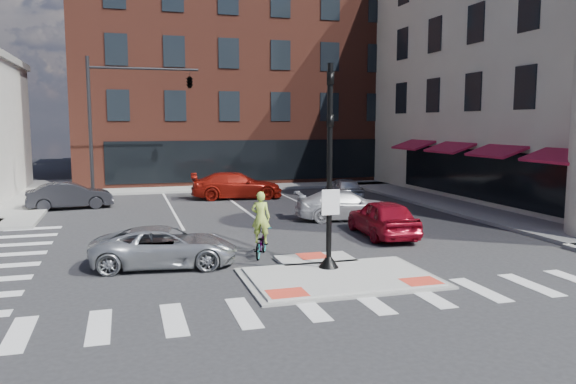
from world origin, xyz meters
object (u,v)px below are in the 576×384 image
object	(u,v)px
bg_car_silver	(344,189)
white_pickup	(346,205)
red_sedan	(383,218)
bg_car_red	(237,185)
bg_car_dark	(70,195)
cyclist	(261,235)
silver_suv	(165,247)

from	to	relation	value
bg_car_silver	white_pickup	bearing A→B (deg)	74.15
white_pickup	bg_car_silver	world-z (taller)	white_pickup
red_sedan	white_pickup	xyz separation A→B (m)	(0.04, 3.89, -0.07)
white_pickup	bg_car_red	distance (m)	9.12
bg_car_dark	cyclist	bearing A→B (deg)	-158.89
bg_car_red	cyclist	distance (m)	14.37
silver_suv	bg_car_dark	distance (m)	13.77
red_sedan	bg_car_red	xyz separation A→B (m)	(-3.34, 12.36, 0.03)
bg_car_silver	bg_car_red	bearing A→B (deg)	-15.78
bg_car_red	cyclist	bearing A→B (deg)	178.19
bg_car_dark	bg_car_red	distance (m)	9.10
red_sedan	white_pickup	bearing A→B (deg)	-86.42
bg_car_dark	bg_car_silver	distance (m)	14.80
red_sedan	silver_suv	bearing A→B (deg)	19.45
red_sedan	bg_car_silver	bearing A→B (deg)	-99.47
red_sedan	white_pickup	size ratio (longest dim) A/B	0.94
cyclist	bg_car_red	bearing A→B (deg)	-74.52
silver_suv	bg_car_dark	xyz separation A→B (m)	(-3.87, 13.22, 0.07)
red_sedan	bg_car_dark	distance (m)	16.46
bg_car_dark	bg_car_silver	world-z (taller)	bg_car_dark
white_pickup	bg_car_silver	xyz separation A→B (m)	(2.42, 6.23, -0.02)
bg_car_dark	cyclist	distance (m)	14.57
bg_car_silver	cyclist	world-z (taller)	cyclist
red_sedan	cyclist	size ratio (longest dim) A/B	1.98
bg_car_red	silver_suv	bearing A→B (deg)	166.89
white_pickup	bg_car_dark	distance (m)	14.21
cyclist	red_sedan	bearing A→B (deg)	-137.25
white_pickup	bg_car_dark	size ratio (longest dim) A/B	1.10
silver_suv	red_sedan	size ratio (longest dim) A/B	1.03
bg_car_dark	red_sedan	bearing A→B (deg)	-139.13
bg_car_dark	bg_car_silver	xyz separation A→B (m)	(14.78, -0.79, -0.04)
bg_car_silver	silver_suv	bearing A→B (deg)	54.09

